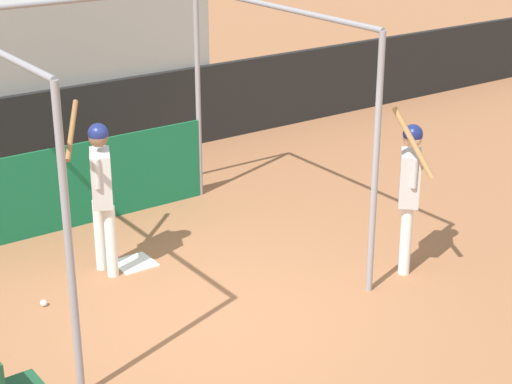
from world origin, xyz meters
TOP-DOWN VIEW (x-y plane):
  - ground_plane at (0.00, 0.00)m, footprint 60.00×60.00m
  - outfield_wall at (0.00, 5.08)m, footprint 24.00×0.12m
  - batting_cage at (0.02, 2.35)m, footprint 3.52×3.60m
  - home_plate at (-0.07, 1.62)m, footprint 0.44×0.44m
  - player_batter at (-0.42, 1.63)m, footprint 0.57×0.92m
  - player_waiting at (2.41, -0.33)m, footprint 0.59×0.73m
  - baseball at (-1.34, 1.27)m, footprint 0.07×0.07m

SIDE VIEW (x-z plane):
  - ground_plane at x=0.00m, z-range 0.00..0.00m
  - home_plate at x=-0.07m, z-range 0.00..0.02m
  - baseball at x=-1.34m, z-range 0.00..0.07m
  - outfield_wall at x=0.00m, z-range 0.00..1.29m
  - player_waiting at x=2.41m, z-range 0.05..2.08m
  - player_batter at x=-0.42m, z-range 0.13..2.05m
  - batting_cage at x=0.02m, z-range -0.20..2.71m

